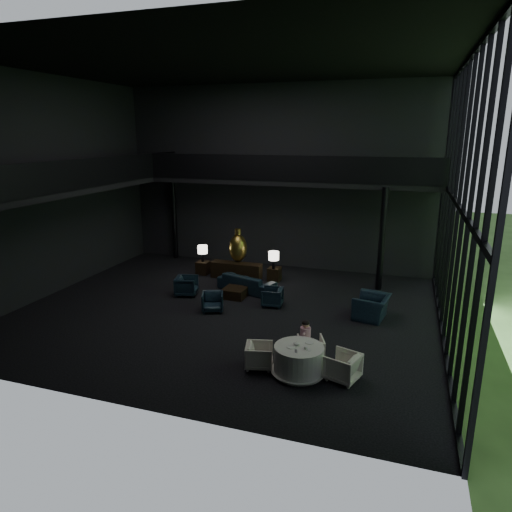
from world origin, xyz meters
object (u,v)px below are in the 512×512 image
(table_lamp_left, at_px, (203,250))
(window_armchair, at_px, (372,301))
(dining_table, at_px, (299,362))
(bronze_urn, at_px, (238,248))
(coffee_table, at_px, (235,293))
(dining_chair_west, at_px, (259,356))
(lounge_armchair_east, at_px, (272,297))
(lounge_armchair_south, at_px, (213,302))
(console, at_px, (236,271))
(sofa, at_px, (247,279))
(side_table_right, at_px, (274,274))
(table_lamp_right, at_px, (274,257))
(lounge_armchair_west, at_px, (187,285))
(dining_chair_north, at_px, (311,349))
(side_table_left, at_px, (203,268))
(dining_chair_east, at_px, (343,366))
(child, at_px, (306,331))

(table_lamp_left, distance_m, window_armchair, 7.85)
(dining_table, bearing_deg, bronze_urn, 121.11)
(coffee_table, xyz_separation_m, dining_chair_west, (2.48, -4.72, 0.15))
(bronze_urn, xyz_separation_m, lounge_armchair_east, (2.32, -2.78, -0.95))
(dining_table, bearing_deg, lounge_armchair_south, 139.65)
(console, relative_size, sofa, 0.87)
(console, xyz_separation_m, side_table_right, (1.60, 0.23, -0.07))
(console, height_order, table_lamp_right, table_lamp_right)
(console, distance_m, sofa, 1.61)
(table_lamp_left, bearing_deg, side_table_right, 1.36)
(lounge_armchair_west, bearing_deg, dining_chair_west, -149.08)
(window_armchair, height_order, dining_chair_north, window_armchair)
(side_table_left, distance_m, lounge_armchair_west, 2.69)
(table_lamp_left, relative_size, lounge_armchair_south, 1.04)
(table_lamp_right, relative_size, dining_chair_north, 1.16)
(lounge_armchair_west, bearing_deg, dining_chair_east, -137.44)
(side_table_left, distance_m, table_lamp_left, 0.79)
(bronze_urn, relative_size, dining_chair_west, 2.15)
(lounge_armchair_south, xyz_separation_m, child, (3.73, -2.25, 0.41))
(console, relative_size, lounge_armchair_south, 3.14)
(table_lamp_left, xyz_separation_m, dining_chair_east, (6.99, -6.97, -0.69))
(side_table_left, bearing_deg, lounge_armchair_east, -34.39)
(side_table_right, distance_m, lounge_armchair_south, 4.04)
(dining_table, distance_m, dining_chair_west, 1.05)
(lounge_armchair_west, relative_size, lounge_armchair_east, 1.21)
(dining_chair_west, bearing_deg, window_armchair, -44.47)
(side_table_right, xyz_separation_m, coffee_table, (-0.85, -2.37, -0.10))
(lounge_armchair_east, distance_m, window_armchair, 3.44)
(table_lamp_left, bearing_deg, console, -5.40)
(lounge_armchair_east, distance_m, dining_chair_north, 4.06)
(dining_table, distance_m, dining_chair_north, 0.86)
(table_lamp_left, xyz_separation_m, coffee_table, (2.35, -2.30, -0.89))
(console, bearing_deg, window_armchair, -24.16)
(console, xyz_separation_m, window_armchair, (5.75, -2.58, 0.25))
(window_armchair, bearing_deg, side_table_right, -114.61)
(console, bearing_deg, lounge_armchair_south, -82.07)
(bronze_urn, xyz_separation_m, lounge_armchair_south, (0.51, -3.90, -0.94))
(side_table_left, distance_m, side_table_right, 3.20)
(table_lamp_right, height_order, dining_chair_west, table_lamp_right)
(sofa, bearing_deg, dining_chair_north, 143.75)
(side_table_right, xyz_separation_m, dining_chair_west, (1.64, -7.09, 0.05))
(side_table_right, height_order, window_armchair, window_armchair)
(sofa, height_order, window_armchair, window_armchair)
(lounge_armchair_west, bearing_deg, window_armchair, -104.32)
(lounge_armchair_west, relative_size, lounge_armchair_south, 1.20)
(side_table_left, height_order, child, child)
(table_lamp_right, height_order, child, table_lamp_right)
(lounge_armchair_south, bearing_deg, dining_chair_west, -70.31)
(sofa, distance_m, lounge_armchair_south, 2.39)
(window_armchair, xyz_separation_m, dining_chair_north, (-1.33, -3.44, -0.28))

